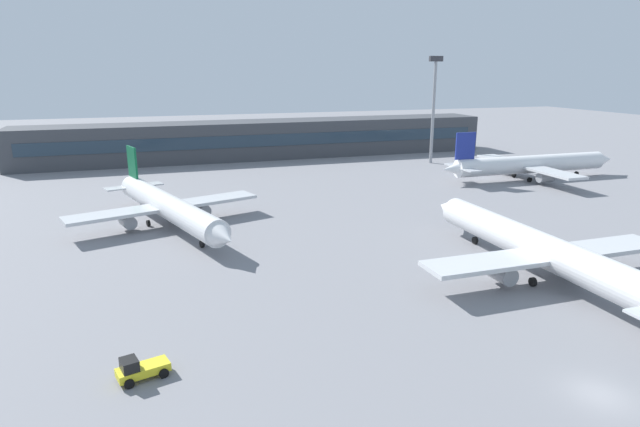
% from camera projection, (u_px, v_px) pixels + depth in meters
% --- Properties ---
extents(ground_plane, '(400.00, 400.00, 0.00)m').
position_uv_depth(ground_plane, '(368.00, 231.00, 72.84)').
color(ground_plane, gray).
extents(terminal_building, '(114.48, 12.13, 9.00)m').
position_uv_depth(terminal_building, '(264.00, 139.00, 132.51)').
color(terminal_building, '#3F4247').
rests_on(terminal_building, ground_plane).
extents(airplane_near, '(27.80, 40.01, 9.90)m').
position_uv_depth(airplane_near, '(540.00, 249.00, 56.10)').
color(airplane_near, silver).
rests_on(airplane_near, ground_plane).
extents(airplane_mid, '(26.78, 37.55, 9.54)m').
position_uv_depth(airplane_mid, '(168.00, 207.00, 73.83)').
color(airplane_mid, silver).
rests_on(airplane_mid, ground_plane).
extents(airplane_far, '(39.88, 27.70, 9.87)m').
position_uv_depth(airplane_far, '(532.00, 164.00, 106.19)').
color(airplane_far, white).
rests_on(airplane_far, ground_plane).
extents(baggage_tug_yellow, '(3.87, 2.57, 1.75)m').
position_uv_depth(baggage_tug_yellow, '(140.00, 369.00, 37.78)').
color(baggage_tug_yellow, yellow).
rests_on(baggage_tug_yellow, ground_plane).
extents(floodlight_tower_west, '(3.20, 0.80, 24.15)m').
position_uv_depth(floodlight_tower_west, '(434.00, 102.00, 121.85)').
color(floodlight_tower_west, gray).
rests_on(floodlight_tower_west, ground_plane).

